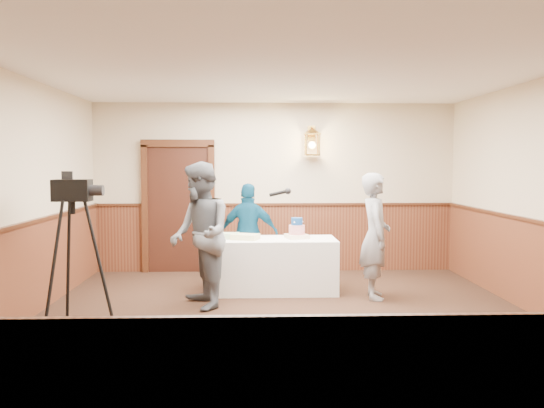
{
  "coord_description": "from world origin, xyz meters",
  "views": [
    {
      "loc": [
        -0.39,
        -6.09,
        1.8
      ],
      "look_at": [
        -0.11,
        1.7,
        1.25
      ],
      "focal_mm": 38.0,
      "sensor_mm": 36.0,
      "label": 1
    }
  ],
  "objects_px": {
    "display_table": "(271,265)",
    "interviewer": "(200,235)",
    "sheet_cake_green": "(228,236)",
    "tv_camera_rig": "(74,261)",
    "tiered_cake": "(297,230)",
    "baker": "(375,236)",
    "sheet_cake_yellow": "(245,237)",
    "assistant_p": "(249,234)"
  },
  "relations": [
    {
      "from": "display_table",
      "to": "interviewer",
      "type": "height_order",
      "value": "interviewer"
    },
    {
      "from": "sheet_cake_green",
      "to": "interviewer",
      "type": "height_order",
      "value": "interviewer"
    },
    {
      "from": "sheet_cake_green",
      "to": "tv_camera_rig",
      "type": "height_order",
      "value": "tv_camera_rig"
    },
    {
      "from": "tiered_cake",
      "to": "interviewer",
      "type": "xyz_separation_m",
      "value": [
        -1.27,
        -0.91,
        0.05
      ]
    },
    {
      "from": "display_table",
      "to": "sheet_cake_green",
      "type": "height_order",
      "value": "sheet_cake_green"
    },
    {
      "from": "tiered_cake",
      "to": "baker",
      "type": "distance_m",
      "value": 1.11
    },
    {
      "from": "sheet_cake_yellow",
      "to": "assistant_p",
      "type": "bearing_deg",
      "value": 85.34
    },
    {
      "from": "baker",
      "to": "assistant_p",
      "type": "bearing_deg",
      "value": 63.24
    },
    {
      "from": "display_table",
      "to": "interviewer",
      "type": "xyz_separation_m",
      "value": [
        -0.92,
        -0.88,
        0.54
      ]
    },
    {
      "from": "sheet_cake_green",
      "to": "assistant_p",
      "type": "xyz_separation_m",
      "value": [
        0.3,
        0.49,
        -0.03
      ]
    },
    {
      "from": "baker",
      "to": "tv_camera_rig",
      "type": "relative_size",
      "value": 1.03
    },
    {
      "from": "tiered_cake",
      "to": "interviewer",
      "type": "distance_m",
      "value": 1.56
    },
    {
      "from": "interviewer",
      "to": "baker",
      "type": "bearing_deg",
      "value": 81.12
    },
    {
      "from": "sheet_cake_yellow",
      "to": "baker",
      "type": "bearing_deg",
      "value": -12.39
    },
    {
      "from": "sheet_cake_yellow",
      "to": "interviewer",
      "type": "xyz_separation_m",
      "value": [
        -0.55,
        -0.81,
        0.13
      ]
    },
    {
      "from": "sheet_cake_green",
      "to": "assistant_p",
      "type": "relative_size",
      "value": 0.21
    },
    {
      "from": "tiered_cake",
      "to": "sheet_cake_green",
      "type": "relative_size",
      "value": 1.11
    },
    {
      "from": "assistant_p",
      "to": "sheet_cake_green",
      "type": "bearing_deg",
      "value": 70.01
    },
    {
      "from": "sheet_cake_green",
      "to": "sheet_cake_yellow",
      "type": "bearing_deg",
      "value": -26.03
    },
    {
      "from": "sheet_cake_yellow",
      "to": "sheet_cake_green",
      "type": "xyz_separation_m",
      "value": [
        -0.25,
        0.12,
        0.0
      ]
    },
    {
      "from": "tiered_cake",
      "to": "tv_camera_rig",
      "type": "height_order",
      "value": "tv_camera_rig"
    },
    {
      "from": "tv_camera_rig",
      "to": "assistant_p",
      "type": "bearing_deg",
      "value": 49.96
    },
    {
      "from": "sheet_cake_green",
      "to": "interviewer",
      "type": "distance_m",
      "value": 0.99
    },
    {
      "from": "sheet_cake_yellow",
      "to": "baker",
      "type": "distance_m",
      "value": 1.77
    },
    {
      "from": "tiered_cake",
      "to": "sheet_cake_yellow",
      "type": "bearing_deg",
      "value": -172.5
    },
    {
      "from": "baker",
      "to": "display_table",
      "type": "bearing_deg",
      "value": 75.5
    },
    {
      "from": "display_table",
      "to": "tv_camera_rig",
      "type": "relative_size",
      "value": 1.11
    },
    {
      "from": "sheet_cake_yellow",
      "to": "sheet_cake_green",
      "type": "distance_m",
      "value": 0.28
    },
    {
      "from": "sheet_cake_green",
      "to": "interviewer",
      "type": "bearing_deg",
      "value": -107.83
    },
    {
      "from": "sheet_cake_yellow",
      "to": "sheet_cake_green",
      "type": "bearing_deg",
      "value": 153.97
    },
    {
      "from": "display_table",
      "to": "tv_camera_rig",
      "type": "height_order",
      "value": "tv_camera_rig"
    },
    {
      "from": "assistant_p",
      "to": "tv_camera_rig",
      "type": "height_order",
      "value": "tv_camera_rig"
    },
    {
      "from": "tv_camera_rig",
      "to": "display_table",
      "type": "bearing_deg",
      "value": 37.66
    },
    {
      "from": "tiered_cake",
      "to": "interviewer",
      "type": "height_order",
      "value": "interviewer"
    },
    {
      "from": "sheet_cake_yellow",
      "to": "tv_camera_rig",
      "type": "distance_m",
      "value": 2.46
    },
    {
      "from": "interviewer",
      "to": "display_table",
      "type": "bearing_deg",
      "value": 114.3
    },
    {
      "from": "tiered_cake",
      "to": "baker",
      "type": "relative_size",
      "value": 0.21
    },
    {
      "from": "tiered_cake",
      "to": "baker",
      "type": "height_order",
      "value": "baker"
    },
    {
      "from": "interviewer",
      "to": "tv_camera_rig",
      "type": "relative_size",
      "value": 1.12
    },
    {
      "from": "interviewer",
      "to": "baker",
      "type": "distance_m",
      "value": 2.32
    },
    {
      "from": "display_table",
      "to": "assistant_p",
      "type": "xyz_separation_m",
      "value": [
        -0.32,
        0.54,
        0.38
      ]
    },
    {
      "from": "tiered_cake",
      "to": "interviewer",
      "type": "relative_size",
      "value": 0.19
    }
  ]
}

